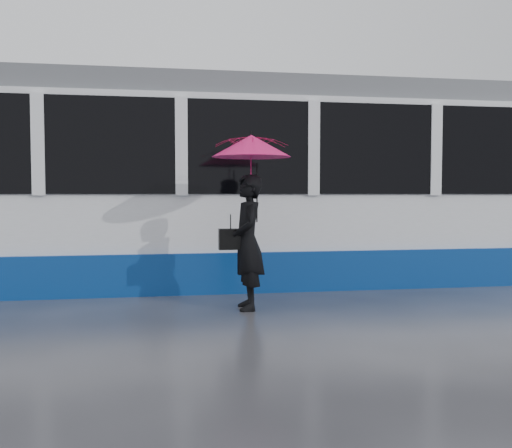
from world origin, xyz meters
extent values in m
plane|color=#29282D|center=(0.00, 0.00, 0.00)|extent=(90.00, 90.00, 0.00)
cube|color=#3F3D38|center=(0.00, 1.78, 0.01)|extent=(34.00, 0.07, 0.02)
cube|color=#3F3D38|center=(0.00, 3.22, 0.01)|extent=(34.00, 0.07, 0.02)
cube|color=white|center=(1.09, 2.50, 1.52)|extent=(24.00, 2.40, 2.95)
cube|color=navy|center=(1.09, 2.50, 0.31)|extent=(24.00, 2.56, 0.62)
cube|color=black|center=(1.09, 2.50, 2.20)|extent=(23.00, 2.48, 1.40)
cube|color=#5B5E63|center=(1.09, 2.50, 3.17)|extent=(23.60, 2.20, 0.35)
imported|color=black|center=(-0.61, 0.10, 0.87)|extent=(0.42, 0.64, 1.75)
imported|color=#FF1590|center=(-0.56, 0.10, 1.84)|extent=(0.96, 0.98, 0.87)
cone|color=#FF1590|center=(-0.56, 0.10, 2.12)|extent=(1.04, 1.04, 0.28)
cylinder|color=black|center=(-0.56, 0.10, 2.28)|extent=(0.01, 0.01, 0.07)
cylinder|color=black|center=(-0.49, 0.12, 1.52)|extent=(0.02, 0.02, 0.77)
cube|color=black|center=(-0.83, 0.12, 0.92)|extent=(0.31, 0.14, 0.27)
cylinder|color=black|center=(-0.83, 0.12, 1.14)|extent=(0.01, 0.01, 0.18)
camera|label=1|loc=(-1.75, -7.17, 1.50)|focal=40.00mm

